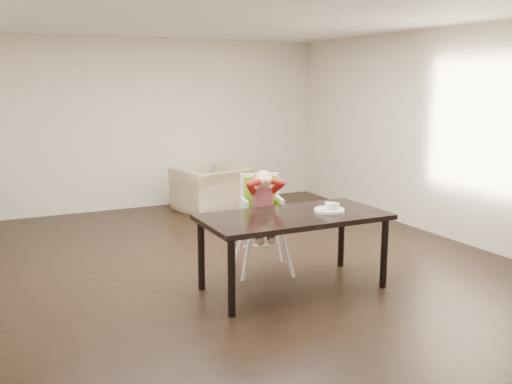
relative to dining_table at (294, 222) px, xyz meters
The scene contains 6 objects.
ground 1.10m from the dining_table, 107.46° to the left, with size 7.00×7.00×0.00m, color black.
room_walls 1.47m from the dining_table, 107.46° to the left, with size 6.02×7.02×2.71m.
dining_table is the anchor object (origin of this frame).
high_chair 0.63m from the dining_table, 92.63° to the left, with size 0.56×0.56×1.10m.
plate 0.40m from the dining_table, ahead, with size 0.37×0.37×0.09m.
armchair 3.68m from the dining_table, 80.94° to the left, with size 1.05×0.68×0.92m, color tan.
Camera 1 is at (-2.42, -5.50, 2.01)m, focal length 40.00 mm.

